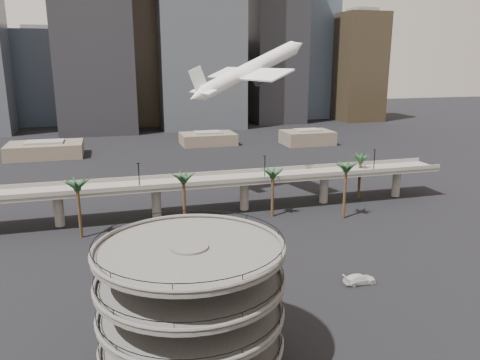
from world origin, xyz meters
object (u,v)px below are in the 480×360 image
object	(u,v)px
parking_ramp	(191,297)
airborne_jet	(249,71)
car_a	(188,305)
overpass	(201,185)
car_b	(262,260)
car_c	(360,279)

from	to	relation	value
parking_ramp	airborne_jet	bearing A→B (deg)	68.16
car_a	overpass	bearing A→B (deg)	-30.24
airborne_jet	car_a	distance (m)	73.99
parking_ramp	car_a	bearing A→B (deg)	82.33
airborne_jet	car_b	xyz separation A→B (m)	(-11.72, -47.31, -33.33)
parking_ramp	overpass	world-z (taller)	parking_ramp
car_b	car_c	distance (m)	18.11
car_a	car_c	xyz separation A→B (m)	(29.43, 0.33, 0.10)
overpass	car_b	distance (m)	33.10
parking_ramp	car_a	xyz separation A→B (m)	(1.93, 14.36, -9.12)
airborne_jet	car_b	bearing A→B (deg)	-118.85
car_c	airborne_jet	bearing A→B (deg)	2.12
parking_ramp	car_b	world-z (taller)	parking_ramp
overpass	car_a	world-z (taller)	overpass
overpass	car_b	xyz separation A→B (m)	(5.05, -32.04, -6.63)
airborne_jet	car_b	distance (m)	59.04
parking_ramp	airborne_jet	size ratio (longest dim) A/B	0.60
airborne_jet	parking_ramp	bearing A→B (deg)	-126.78
overpass	car_c	bearing A→B (deg)	-67.48
airborne_jet	car_c	world-z (taller)	airborne_jet
overpass	car_b	world-z (taller)	overpass
car_a	car_b	xyz separation A→B (m)	(16.11, 12.60, -0.00)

